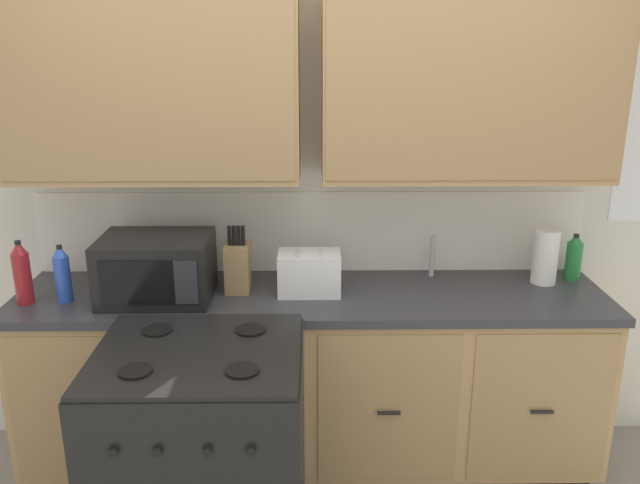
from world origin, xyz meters
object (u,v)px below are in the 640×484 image
at_px(microwave, 156,268).
at_px(bottle_blue, 62,274).
at_px(toaster, 309,273).
at_px(stove_range, 204,461).
at_px(bottle_red, 22,273).
at_px(bottle_green, 574,257).
at_px(paper_towel_roll, 545,256).
at_px(knife_block, 238,267).

bearing_deg(microwave, bottle_blue, -175.37).
xyz_separation_m(microwave, toaster, (0.67, 0.05, -0.04)).
xyz_separation_m(stove_range, bottle_red, (-0.83, 0.52, 0.58)).
xyz_separation_m(toaster, bottle_green, (1.26, 0.16, 0.01)).
bearing_deg(toaster, paper_towel_roll, 5.95).
relative_size(microwave, paper_towel_roll, 1.85).
relative_size(microwave, bottle_red, 1.68).
bearing_deg(paper_towel_roll, microwave, -174.70).
bearing_deg(bottle_green, bottle_red, -173.86).
xyz_separation_m(bottle_blue, bottle_red, (-0.16, -0.03, 0.01)).
bearing_deg(stove_range, paper_towel_roll, 26.19).
distance_m(paper_towel_roll, bottle_red, 2.35).
xyz_separation_m(bottle_blue, bottle_green, (2.34, 0.24, -0.02)).
height_order(microwave, toaster, microwave).
bearing_deg(knife_block, stove_range, -96.80).
bearing_deg(knife_block, microwave, -166.51).
relative_size(knife_block, bottle_blue, 1.21).
xyz_separation_m(knife_block, bottle_red, (-0.91, -0.14, 0.02)).
xyz_separation_m(microwave, bottle_red, (-0.56, -0.06, -0.00)).
bearing_deg(microwave, paper_towel_roll, 5.30).
relative_size(toaster, paper_towel_roll, 1.08).
xyz_separation_m(paper_towel_roll, bottle_red, (-2.34, -0.22, 0.01)).
height_order(microwave, bottle_blue, microwave).
xyz_separation_m(knife_block, bottle_green, (1.59, 0.13, -0.01)).
distance_m(microwave, knife_block, 0.36).
height_order(knife_block, bottle_red, knife_block).
bearing_deg(paper_towel_roll, toaster, -174.05).
bearing_deg(bottle_green, knife_block, -175.42).
bearing_deg(bottle_blue, toaster, 4.38).
bearing_deg(microwave, toaster, 4.24).
distance_m(paper_towel_roll, bottle_blue, 2.19).
height_order(bottle_blue, bottle_green, bottle_blue).
bearing_deg(paper_towel_roll, bottle_green, 16.35).
bearing_deg(paper_towel_roll, stove_range, -153.81).
height_order(bottle_green, bottle_red, bottle_red).
relative_size(stove_range, bottle_green, 4.22).
bearing_deg(stove_range, bottle_blue, 140.94).
bearing_deg(bottle_red, stove_range, -31.93).
distance_m(microwave, bottle_green, 1.94).
bearing_deg(stove_range, bottle_green, 25.34).
height_order(stove_range, bottle_blue, bottle_blue).
xyz_separation_m(stove_range, knife_block, (0.08, 0.66, 0.56)).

